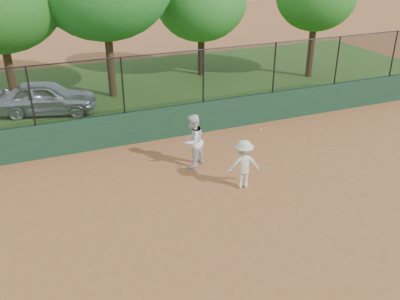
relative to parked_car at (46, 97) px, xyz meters
name	(u,v)px	position (x,y,z in m)	size (l,w,h in m)	color
ground	(204,232)	(2.84, -10.37, -0.70)	(80.00, 80.00, 0.00)	#9D5B32
back_wall	(140,127)	(2.84, -4.37, -0.10)	(26.00, 0.20, 1.20)	#1B3C26
grass_strip	(107,94)	(2.84, 1.63, -0.70)	(36.00, 12.00, 0.01)	#2B531A
parked_car	(46,97)	(0.00, 0.00, 0.00)	(1.65, 4.10, 1.40)	silver
player_second	(193,141)	(3.93, -6.87, 0.19)	(0.86, 0.67, 1.78)	silver
player_main	(243,164)	(4.81, -8.71, 0.06)	(1.08, 0.76, 1.93)	beige
fence_assembly	(136,83)	(2.82, -4.37, 1.54)	(26.00, 0.06, 2.00)	black
tree_3	(201,1)	(8.30, 2.93, 3.15)	(4.74, 4.31, 5.90)	#392513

